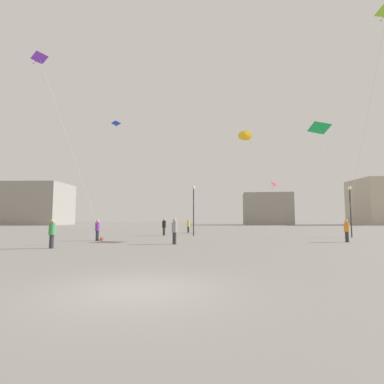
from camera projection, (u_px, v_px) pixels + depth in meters
ground_plane at (136, 290)px, 7.45m from camera, size 300.00×300.00×0.00m
person_in_purple at (97, 229)px, 24.41m from camera, size 0.38×0.38×1.74m
person_in_grey at (174, 230)px, 21.11m from camera, size 0.40×0.40×1.82m
person_in_green at (52, 232)px, 18.15m from camera, size 0.39×0.39×1.78m
person_in_yellow at (188, 225)px, 38.97m from camera, size 0.37×0.37×1.71m
person_in_orange at (347, 230)px, 22.93m from camera, size 0.38×0.38×1.74m
person_in_black at (164, 226)px, 32.39m from camera, size 0.40×0.40×1.85m
kite_emerald_delta at (320, 129)px, 26.99m from camera, size 1.88×4.27×9.13m
kite_amber_diamond at (245, 135)px, 23.71m from camera, size 5.89×2.80×7.70m
kite_violet_delta at (42, 63)px, 23.07m from camera, size 4.39×3.36×13.23m
kite_crimson_diamond at (274, 184)px, 39.98m from camera, size 12.36×2.40×5.67m
kite_cobalt_delta at (118, 128)px, 39.19m from camera, size 8.07×5.66×13.40m
building_left_hall at (28, 204)px, 89.94m from camera, size 23.36×16.27×12.42m
building_centre_hall at (267, 209)px, 90.16m from camera, size 14.53×11.16×9.50m
lamppost_east at (350, 203)px, 29.00m from camera, size 0.36×0.36×4.98m
lamppost_west at (194, 203)px, 31.65m from camera, size 0.36×0.36×5.29m
handbag_beside_flyer at (102, 239)px, 24.41m from camera, size 0.17×0.33×0.24m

